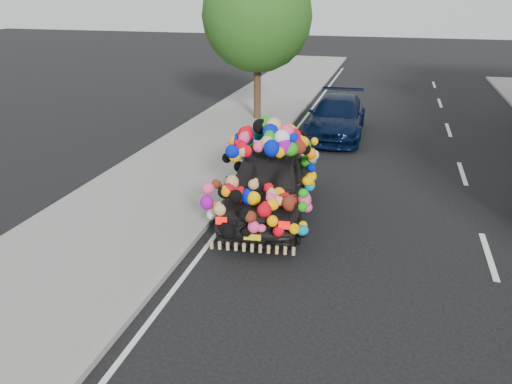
# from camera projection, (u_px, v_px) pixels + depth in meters

# --- Properties ---
(ground) EXTENTS (100.00, 100.00, 0.00)m
(ground) POSITION_uv_depth(u_px,v_px,m) (311.00, 234.00, 10.89)
(ground) COLOR black
(ground) RESTS_ON ground
(sidewalk) EXTENTS (4.00, 60.00, 0.12)m
(sidewalk) POSITION_uv_depth(u_px,v_px,m) (133.00, 210.00, 11.92)
(sidewalk) COLOR gray
(sidewalk) RESTS_ON ground
(kerb) EXTENTS (0.15, 60.00, 0.13)m
(kerb) POSITION_uv_depth(u_px,v_px,m) (210.00, 219.00, 11.44)
(kerb) COLOR gray
(kerb) RESTS_ON ground
(lane_markings) EXTENTS (6.00, 50.00, 0.01)m
(lane_markings) POSITION_uv_depth(u_px,v_px,m) (489.00, 256.00, 10.01)
(lane_markings) COLOR silver
(lane_markings) RESTS_ON ground
(tree_near_sidewalk) EXTENTS (4.20, 4.20, 6.13)m
(tree_near_sidewalk) POSITION_uv_depth(u_px,v_px,m) (257.00, 16.00, 18.78)
(tree_near_sidewalk) COLOR #332114
(tree_near_sidewalk) RESTS_ON ground
(plush_art_car) EXTENTS (2.65, 4.91, 2.19)m
(plush_art_car) POSITION_uv_depth(u_px,v_px,m) (269.00, 168.00, 11.57)
(plush_art_car) COLOR black
(plush_art_car) RESTS_ON ground
(navy_sedan) EXTENTS (2.04, 4.79, 1.38)m
(navy_sedan) POSITION_uv_depth(u_px,v_px,m) (337.00, 117.00, 18.03)
(navy_sedan) COLOR black
(navy_sedan) RESTS_ON ground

